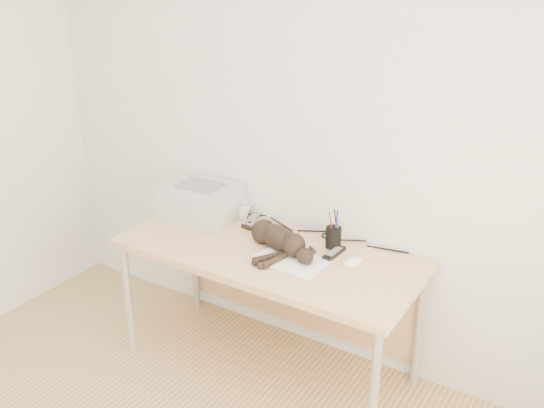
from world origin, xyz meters
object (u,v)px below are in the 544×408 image
Objects in this scene: pen_cup at (333,237)px; mouse at (353,260)px; printer at (201,201)px; mug at (243,211)px; desk at (277,266)px; cat at (277,239)px.

mouse is at bearing -33.41° from pen_cup.
printer is at bearing -165.98° from mouse.
mouse is (0.79, -0.18, -0.02)m from mug.
mouse reaches higher than desk.
cat reaches higher than mouse.
cat is (0.03, -0.05, 0.19)m from desk.
pen_cup is (0.62, -0.07, 0.02)m from mug.
desk is 0.46m from mouse.
mouse is at bearing -12.71° from mug.
printer reaches higher than mouse.
mug reaches higher than mouse.
printer is 3.58× the size of mouse.
printer is 0.84m from pen_cup.
desk is 0.62m from printer.
pen_cup reaches higher than printer.
cat is 0.41m from mouse.
desk is 13.33× the size of mouse.
pen_cup is at bearing 164.43° from mouse.
mug is at bearing 166.05° from cat.
pen_cup is (0.27, 0.13, 0.19)m from desk.
desk is at bearing -8.36° from printer.
printer is 0.25m from mug.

